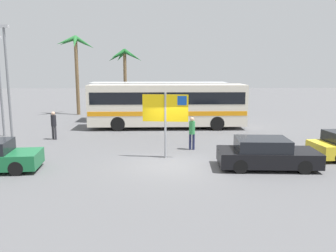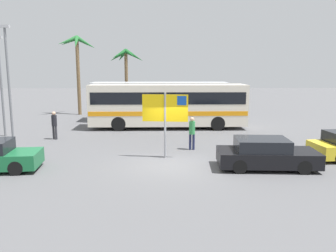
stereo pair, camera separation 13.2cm
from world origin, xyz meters
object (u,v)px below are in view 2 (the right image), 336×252
car_black (266,154)px  pedestrian_by_bus (192,131)px  bus_front_coach (168,104)px  ferry_sign (166,111)px  pedestrian_near_sign (54,123)px  bus_rear_coach (160,99)px

car_black → pedestrian_by_bus: pedestrian_by_bus is taller
bus_front_coach → pedestrian_by_bus: size_ratio=6.33×
ferry_sign → pedestrian_near_sign: bearing=153.1°
bus_front_coach → bus_rear_coach: (-0.58, 3.72, 0.00)m
pedestrian_near_sign → ferry_sign: bearing=74.1°
car_black → bus_rear_coach: bearing=112.0°
ferry_sign → car_black: 4.99m
ferry_sign → pedestrian_by_bus: bearing=56.3°
pedestrian_by_bus → pedestrian_near_sign: size_ratio=1.02×
pedestrian_by_bus → pedestrian_near_sign: (-8.19, 2.88, -0.03)m
bus_front_coach → bus_rear_coach: same height
pedestrian_by_bus → bus_rear_coach: bearing=12.8°
bus_rear_coach → ferry_sign: size_ratio=3.50×
bus_rear_coach → pedestrian_near_sign: bus_rear_coach is taller
ferry_sign → pedestrian_by_bus: 2.52m
pedestrian_near_sign → pedestrian_by_bus: bearing=88.5°
ferry_sign → car_black: (4.32, -1.84, -1.69)m
ferry_sign → pedestrian_near_sign: (-6.78, 4.53, -1.31)m
car_black → ferry_sign: bearing=160.7°
car_black → bus_front_coach: bearing=115.1°
ferry_sign → pedestrian_by_bus: ferry_sign is taller
bus_rear_coach → pedestrian_by_bus: 10.71m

